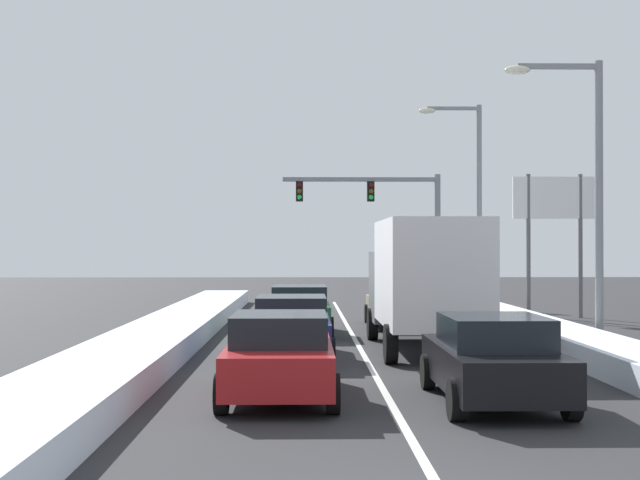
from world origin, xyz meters
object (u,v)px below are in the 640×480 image
object	(u,v)px
traffic_light_gantry	(389,210)
street_lamp_right_mid	(585,174)
box_truck_right_lane_second	(425,278)
street_lamp_right_far	(471,189)
sedan_black_right_lane_nearest	(493,359)
sedan_tan_right_lane_third	(397,304)
roadside_sign_right	(554,213)
sedan_navy_center_lane_second	(292,327)
sedan_green_center_lane_third	(300,310)
sedan_red_center_lane_nearest	(280,355)

from	to	relation	value
traffic_light_gantry	street_lamp_right_mid	xyz separation A→B (m)	(3.51, -18.55, 0.15)
box_truck_right_lane_second	street_lamp_right_mid	xyz separation A→B (m)	(4.45, 0.95, 2.75)
street_lamp_right_far	sedan_black_right_lane_nearest	bearing A→B (deg)	-99.79
sedan_tan_right_lane_third	street_lamp_right_far	bearing A→B (deg)	61.39
roadside_sign_right	sedan_tan_right_lane_third	bearing A→B (deg)	-150.49
sedan_black_right_lane_nearest	sedan_navy_center_lane_second	world-z (taller)	same
sedan_green_center_lane_third	roadside_sign_right	world-z (taller)	roadside_sign_right
traffic_light_gantry	sedan_tan_right_lane_third	bearing A→B (deg)	-94.17
street_lamp_right_far	roadside_sign_right	bearing A→B (deg)	-53.76
sedan_green_center_lane_third	sedan_navy_center_lane_second	bearing A→B (deg)	-91.59
sedan_green_center_lane_third	street_lamp_right_mid	xyz separation A→B (m)	(7.70, -3.65, 3.88)
sedan_tan_right_lane_third	sedan_navy_center_lane_second	size ratio (longest dim) A/B	1.00
sedan_black_right_lane_nearest	box_truck_right_lane_second	distance (m)	7.77
sedan_red_center_lane_nearest	street_lamp_right_far	size ratio (longest dim) A/B	0.52
sedan_navy_center_lane_second	traffic_light_gantry	xyz separation A→B (m)	(4.36, 20.83, 3.73)
sedan_navy_center_lane_second	roadside_sign_right	xyz separation A→B (m)	(9.88, 12.32, 3.25)
sedan_green_center_lane_third	traffic_light_gantry	distance (m)	15.93
sedan_green_center_lane_third	traffic_light_gantry	world-z (taller)	traffic_light_gantry
sedan_tan_right_lane_third	box_truck_right_lane_second	bearing A→B (deg)	-90.44
sedan_red_center_lane_nearest	street_lamp_right_mid	size ratio (longest dim) A/B	0.58
sedan_black_right_lane_nearest	roadside_sign_right	xyz separation A→B (m)	(6.36, 18.67, 3.25)
sedan_navy_center_lane_second	street_lamp_right_mid	xyz separation A→B (m)	(7.87, 2.28, 3.88)
traffic_light_gantry	roadside_sign_right	bearing A→B (deg)	-57.03
street_lamp_right_mid	roadside_sign_right	size ratio (longest dim) A/B	1.40
sedan_red_center_lane_nearest	roadside_sign_right	distance (m)	20.91
sedan_tan_right_lane_third	sedan_red_center_lane_nearest	xyz separation A→B (m)	(-3.60, -14.44, 0.00)
sedan_navy_center_lane_second	street_lamp_right_mid	world-z (taller)	street_lamp_right_mid
sedan_red_center_lane_nearest	sedan_green_center_lane_third	world-z (taller)	same
sedan_tan_right_lane_third	sedan_red_center_lane_nearest	distance (m)	14.88
sedan_black_right_lane_nearest	sedan_tan_right_lane_third	distance (m)	15.04
sedan_black_right_lane_nearest	box_truck_right_lane_second	world-z (taller)	box_truck_right_lane_second
street_lamp_right_mid	street_lamp_right_far	size ratio (longest dim) A/B	0.89
street_lamp_right_far	roadside_sign_right	size ratio (longest dim) A/B	1.58
sedan_red_center_lane_nearest	traffic_light_gantry	xyz separation A→B (m)	(4.48, 26.58, 3.73)
sedan_black_right_lane_nearest	roadside_sign_right	distance (m)	19.99
sedan_navy_center_lane_second	sedan_black_right_lane_nearest	bearing A→B (deg)	-60.98
sedan_tan_right_lane_third	sedan_navy_center_lane_second	bearing A→B (deg)	-111.78
sedan_black_right_lane_nearest	sedan_navy_center_lane_second	xyz separation A→B (m)	(-3.52, 6.35, 0.00)
sedan_black_right_lane_nearest	sedan_red_center_lane_nearest	world-z (taller)	same
box_truck_right_lane_second	sedan_tan_right_lane_third	size ratio (longest dim) A/B	1.60
sedan_black_right_lane_nearest	street_lamp_right_mid	world-z (taller)	street_lamp_right_mid
sedan_navy_center_lane_second	street_lamp_right_mid	bearing A→B (deg)	16.18
traffic_light_gantry	box_truck_right_lane_second	bearing A→B (deg)	-92.76
sedan_navy_center_lane_second	roadside_sign_right	bearing A→B (deg)	51.26
roadside_sign_right	street_lamp_right_mid	bearing A→B (deg)	-101.35
sedan_red_center_lane_nearest	roadside_sign_right	world-z (taller)	roadside_sign_right
sedan_tan_right_lane_third	street_lamp_right_mid	xyz separation A→B (m)	(4.39, -6.41, 3.88)
street_lamp_right_far	sedan_tan_right_lane_third	bearing A→B (deg)	-118.61
street_lamp_right_mid	street_lamp_right_far	distance (m)	13.52
sedan_black_right_lane_nearest	traffic_light_gantry	bearing A→B (deg)	88.24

